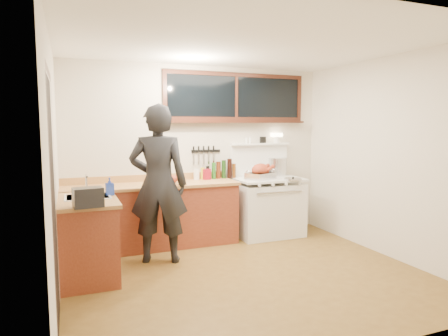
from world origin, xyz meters
name	(u,v)px	position (x,y,z in m)	size (l,w,h in m)	color
ground_plane	(247,275)	(0.00, 0.00, -0.01)	(4.00, 3.50, 0.02)	brown
room_shell	(248,131)	(0.00, 0.00, 1.65)	(4.10, 3.60, 2.65)	beige
counter_back	(152,215)	(-0.80, 1.45, 0.45)	(2.44, 0.64, 1.00)	maroon
counter_left	(88,237)	(-1.70, 0.62, 0.45)	(0.64, 1.09, 0.90)	maroon
sink_unit	(88,202)	(-1.68, 0.70, 0.85)	(0.50, 0.45, 0.37)	white
vintage_stove	(268,205)	(1.00, 1.41, 0.47)	(1.02, 0.74, 1.59)	white
back_window	(236,103)	(0.60, 1.72, 2.06)	(2.32, 0.13, 0.77)	black
left_doorway	(54,203)	(-1.99, -0.55, 1.09)	(0.02, 1.04, 2.17)	black
knife_strip	(205,152)	(0.08, 1.73, 1.31)	(0.46, 0.03, 0.28)	black
man	(158,184)	(-0.84, 0.83, 0.99)	(0.83, 0.68, 1.97)	black
soap_bottle	(110,186)	(-1.43, 0.74, 1.00)	(0.10, 0.10, 0.21)	#223DAD
toaster	(88,197)	(-1.70, 0.12, 1.00)	(0.31, 0.23, 0.20)	black
cutting_board	(171,181)	(-0.56, 1.28, 0.95)	(0.37, 0.28, 0.13)	#AE7C45
roast_turkey	(261,173)	(0.84, 1.33, 1.00)	(0.49, 0.44, 0.24)	silver
stockpot	(278,166)	(1.31, 1.66, 1.04)	(0.36, 0.36, 0.29)	silver
saucepan	(264,172)	(1.08, 1.70, 0.96)	(0.19, 0.28, 0.11)	silver
pot_lid	(293,179)	(1.27, 1.11, 0.91)	(0.33, 0.33, 0.04)	silver
coffee_tin	(206,174)	(0.06, 1.60, 0.98)	(0.13, 0.11, 0.16)	maroon
pitcher	(196,174)	(-0.09, 1.63, 0.98)	(0.10, 0.10, 0.16)	white
bottle_cluster	(221,170)	(0.30, 1.63, 1.03)	(0.57, 0.07, 0.30)	black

